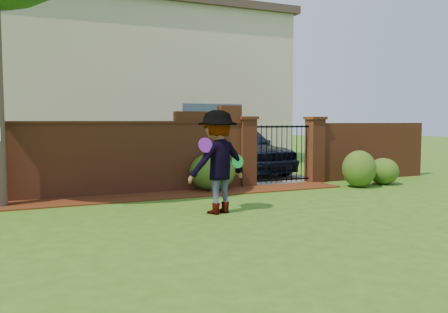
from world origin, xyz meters
name	(u,v)px	position (x,y,z in m)	size (l,w,h in m)	color
ground	(226,225)	(0.00, 0.00, -0.01)	(80.00, 80.00, 0.01)	#305A16
mulch_bed	(128,198)	(-0.95, 3.34, 0.01)	(11.10, 1.08, 0.03)	#3B190A
brick_wall	(75,157)	(-2.01, 4.00, 0.93)	(8.70, 0.31, 2.16)	brown
brick_wall_return	(369,151)	(6.60, 4.00, 0.85)	(4.00, 0.25, 1.70)	brown
pillar_left	(246,151)	(2.40, 4.00, 0.96)	(0.50, 0.50, 1.88)	brown
pillar_right	(315,149)	(4.60, 4.00, 0.96)	(0.50, 0.50, 1.88)	brown
iron_gate	(282,154)	(3.50, 4.00, 0.85)	(1.78, 0.03, 1.60)	black
driveway	(224,170)	(3.50, 8.00, 0.01)	(3.20, 8.00, 0.01)	slate
house	(129,87)	(1.00, 12.00, 3.16)	(12.40, 6.40, 6.30)	beige
car	(243,149)	(3.66, 6.76, 0.81)	(1.92, 4.78, 1.63)	black
shrub_left	(212,172)	(1.28, 3.69, 0.48)	(1.17, 1.17, 0.95)	#224B16
shrub_middle	(359,169)	(5.06, 2.64, 0.49)	(0.89, 0.89, 0.98)	#224B16
shrub_right	(383,171)	(6.05, 2.79, 0.37)	(0.83, 0.83, 0.73)	#224B16
man	(219,162)	(0.29, 0.96, 0.98)	(1.27, 0.73, 1.97)	gray
frisbee_purple	(205,145)	(-0.04, 0.81, 1.32)	(0.28, 0.28, 0.03)	purple
frisbee_green	(237,162)	(0.69, 0.98, 0.98)	(0.26, 0.26, 0.02)	green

